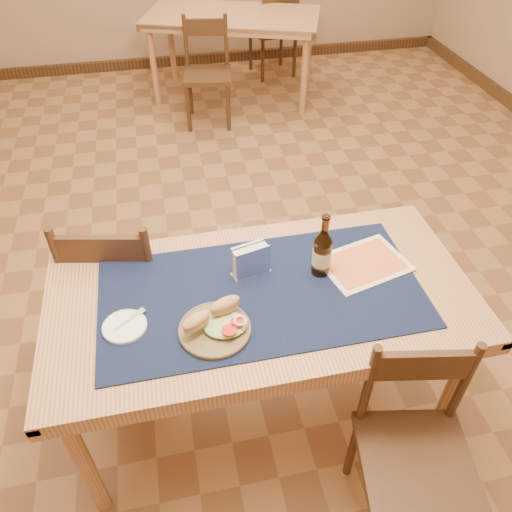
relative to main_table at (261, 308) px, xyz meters
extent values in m
cube|color=#956941|center=(0.00, 0.80, -0.68)|extent=(6.00, 7.00, 0.02)
cylinder|color=tan|center=(-0.72, -0.32, -0.31)|extent=(0.06, 0.06, 0.71)
cylinder|color=tan|center=(0.72, -0.32, -0.31)|extent=(0.06, 0.06, 0.71)
cylinder|color=tan|center=(-0.72, 0.32, -0.31)|extent=(0.06, 0.06, 0.71)
cylinder|color=tan|center=(0.72, 0.32, -0.31)|extent=(0.06, 0.06, 0.71)
cube|color=tan|center=(0.00, 0.00, 0.06)|extent=(1.60, 0.80, 0.04)
cube|color=#10193C|center=(0.00, 0.00, 0.09)|extent=(1.20, 0.60, 0.01)
cube|color=#432C17|center=(0.00, 4.27, -0.62)|extent=(6.00, 0.06, 0.10)
cylinder|color=tan|center=(-0.27, 3.34, -0.31)|extent=(0.06, 0.06, 0.71)
cylinder|color=tan|center=(1.02, 2.87, -0.31)|extent=(0.06, 0.06, 0.71)
cylinder|color=tan|center=(-0.06, 3.90, -0.31)|extent=(0.06, 0.06, 0.71)
cylinder|color=tan|center=(1.22, 3.44, -0.31)|extent=(0.06, 0.06, 0.71)
cube|color=tan|center=(0.48, 3.39, 0.06)|extent=(1.69, 1.24, 0.04)
cylinder|color=#432C17|center=(-0.33, 0.64, -0.44)|extent=(0.04, 0.04, 0.45)
cylinder|color=#432C17|center=(-0.68, 0.71, -0.44)|extent=(0.04, 0.04, 0.45)
cylinder|color=#432C17|center=(-0.40, 0.28, -0.44)|extent=(0.04, 0.04, 0.45)
cylinder|color=#432C17|center=(-0.76, 0.36, -0.44)|extent=(0.04, 0.04, 0.45)
cube|color=#432C17|center=(-0.54, 0.50, -0.22)|extent=(0.50, 0.50, 0.04)
cube|color=#432C17|center=(-0.58, 0.31, 0.13)|extent=(0.36, 0.10, 0.14)
cylinder|color=#432C17|center=(-0.41, 0.27, 0.01)|extent=(0.04, 0.04, 0.46)
cylinder|color=#432C17|center=(-0.76, 0.35, 0.01)|extent=(0.04, 0.04, 0.46)
cylinder|color=#432C17|center=(0.29, -0.40, -0.46)|extent=(0.03, 0.03, 0.41)
cylinder|color=#432C17|center=(0.62, -0.46, -0.46)|extent=(0.03, 0.03, 0.41)
cube|color=#432C17|center=(0.42, -0.59, -0.25)|extent=(0.45, 0.45, 0.04)
cube|color=#432C17|center=(0.45, -0.42, 0.07)|extent=(0.33, 0.09, 0.13)
cylinder|color=#432C17|center=(0.29, -0.39, -0.04)|extent=(0.03, 0.03, 0.42)
cylinder|color=#432C17|center=(0.62, -0.45, -0.04)|extent=(0.03, 0.03, 0.42)
cylinder|color=#432C17|center=(-0.03, 2.74, -0.46)|extent=(0.03, 0.03, 0.42)
cylinder|color=#432C17|center=(0.31, 2.69, -0.46)|extent=(0.03, 0.03, 0.42)
cylinder|color=#432C17|center=(0.02, 3.08, -0.46)|extent=(0.03, 0.03, 0.42)
cylinder|color=#432C17|center=(0.36, 3.02, -0.46)|extent=(0.03, 0.03, 0.42)
cube|color=#432C17|center=(0.16, 2.88, -0.24)|extent=(0.45, 0.45, 0.04)
cube|color=#432C17|center=(0.19, 3.06, 0.09)|extent=(0.34, 0.08, 0.13)
cylinder|color=#432C17|center=(0.02, 3.09, -0.03)|extent=(0.03, 0.03, 0.43)
cylinder|color=#432C17|center=(0.36, 3.03, -0.03)|extent=(0.03, 0.03, 0.43)
cylinder|color=#432C17|center=(1.11, 4.04, -0.45)|extent=(0.04, 0.04, 0.44)
cylinder|color=#432C17|center=(0.76, 3.99, -0.45)|extent=(0.04, 0.04, 0.44)
cylinder|color=#432C17|center=(1.16, 3.70, -0.45)|extent=(0.04, 0.04, 0.44)
cylinder|color=#432C17|center=(0.82, 3.64, -0.45)|extent=(0.04, 0.04, 0.44)
cube|color=#432C17|center=(0.96, 3.84, -0.23)|extent=(0.47, 0.47, 0.04)
cylinder|color=#432C17|center=(1.16, 3.69, -0.01)|extent=(0.04, 0.04, 0.45)
cylinder|color=#432C17|center=(0.82, 3.63, -0.01)|extent=(0.04, 0.04, 0.45)
cylinder|color=brown|center=(-0.20, -0.15, 0.10)|extent=(0.25, 0.25, 0.01)
torus|color=brown|center=(-0.20, -0.15, 0.10)|extent=(0.25, 0.25, 0.01)
ellipsoid|color=#B9D190|center=(-0.16, -0.15, 0.12)|extent=(0.15, 0.12, 0.03)
ellipsoid|color=tan|center=(-0.26, -0.15, 0.15)|extent=(0.12, 0.10, 0.06)
ellipsoid|color=tan|center=(-0.15, -0.10, 0.15)|extent=(0.12, 0.08, 0.06)
cylinder|color=red|center=(-0.15, -0.19, 0.13)|extent=(0.05, 0.05, 0.01)
cylinder|color=red|center=(-0.12, -0.16, 0.13)|extent=(0.05, 0.05, 0.01)
torus|color=silver|center=(-0.11, -0.17, 0.14)|extent=(0.05, 0.05, 0.01)
cylinder|color=white|center=(-0.50, -0.07, 0.09)|extent=(0.15, 0.15, 0.01)
torus|color=white|center=(-0.50, -0.07, 0.10)|extent=(0.15, 0.15, 0.01)
cube|color=#80D172|center=(-0.50, -0.05, 0.10)|extent=(0.08, 0.07, 0.00)
cube|color=#80D172|center=(-0.44, -0.01, 0.10)|extent=(0.04, 0.04, 0.00)
cylinder|color=#4C2D0D|center=(0.25, 0.06, 0.17)|extent=(0.07, 0.07, 0.16)
cone|color=#4C2D0D|center=(0.25, 0.06, 0.27)|extent=(0.07, 0.07, 0.04)
cylinder|color=#4C2D0D|center=(0.25, 0.06, 0.32)|extent=(0.03, 0.03, 0.06)
cylinder|color=#4C2D0D|center=(0.25, 0.06, 0.36)|extent=(0.03, 0.03, 0.01)
cylinder|color=beige|center=(0.25, 0.06, 0.17)|extent=(0.07, 0.07, 0.07)
cube|color=silver|center=(-0.02, 0.11, 0.09)|extent=(0.16, 0.09, 0.00)
cube|color=silver|center=(-0.01, 0.09, 0.16)|extent=(0.14, 0.04, 0.13)
cube|color=silver|center=(-0.02, 0.13, 0.16)|extent=(0.14, 0.04, 0.13)
cube|color=silver|center=(-0.02, 0.11, 0.15)|extent=(0.14, 0.07, 0.12)
cube|color=#3C8FC2|center=(-0.01, 0.09, 0.16)|extent=(0.10, 0.03, 0.04)
cube|color=beige|center=(0.43, 0.07, 0.09)|extent=(0.38, 0.32, 0.00)
cube|color=#D96A38|center=(0.43, 0.07, 0.09)|extent=(0.33, 0.26, 0.00)
camera|label=1|loc=(-0.29, -1.26, 1.44)|focal=35.00mm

